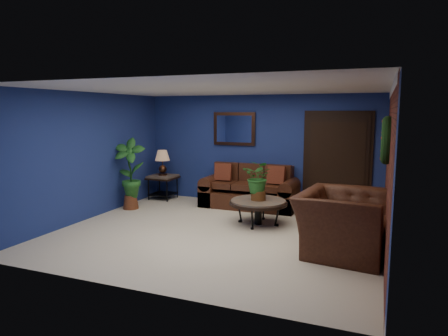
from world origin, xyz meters
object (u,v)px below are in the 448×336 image
at_px(coffee_table, 258,203).
at_px(table_lamp, 162,160).
at_px(sofa, 250,193).
at_px(end_table, 163,181).
at_px(side_chair, 255,184).
at_px(armchair, 344,223).

bearing_deg(coffee_table, table_lamp, 155.37).
relative_size(sofa, table_lamp, 3.58).
relative_size(end_table, side_chair, 0.71).
distance_m(coffee_table, side_chair, 1.44).
height_order(sofa, armchair, sofa).
height_order(coffee_table, side_chair, side_chair).
distance_m(coffee_table, table_lamp, 3.14).
xyz_separation_m(table_lamp, armchair, (4.45, -2.29, -0.50)).
height_order(sofa, table_lamp, table_lamp).
bearing_deg(table_lamp, armchair, -27.19).
distance_m(sofa, side_chair, 0.23).
height_order(end_table, table_lamp, table_lamp).
relative_size(coffee_table, end_table, 1.71).
relative_size(coffee_table, armchair, 0.76).
height_order(table_lamp, armchair, table_lamp).
distance_m(end_table, table_lamp, 0.52).
bearing_deg(side_chair, coffee_table, -76.42).
relative_size(sofa, end_table, 3.31).
bearing_deg(armchair, sofa, 51.34).
bearing_deg(sofa, table_lamp, -179.23).
bearing_deg(side_chair, end_table, 175.78).
distance_m(end_table, side_chair, 2.34).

